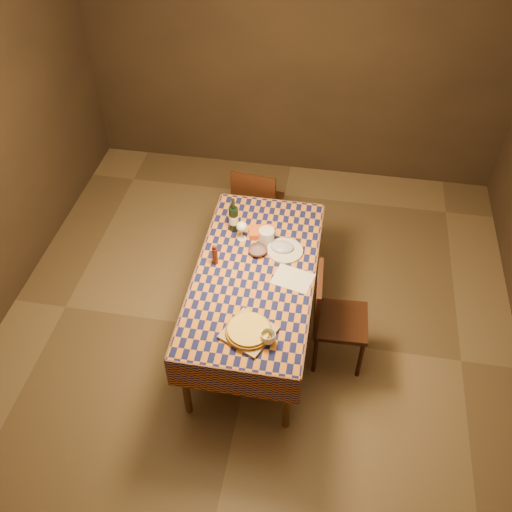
{
  "coord_description": "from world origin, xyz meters",
  "views": [
    {
      "loc": [
        0.52,
        -3.03,
        3.99
      ],
      "look_at": [
        0.0,
        0.05,
        0.9
      ],
      "focal_mm": 40.0,
      "sensor_mm": 36.0,
      "label": 1
    }
  ],
  "objects_px": {
    "dining_table": "(255,279)",
    "cutting_board": "(249,332)",
    "pizza": "(249,330)",
    "wine_bottle": "(234,218)",
    "chair_far": "(256,203)",
    "white_plate": "(285,251)",
    "bowl": "(258,251)",
    "chair_right": "(331,314)"
  },
  "relations": [
    {
      "from": "dining_table",
      "to": "pizza",
      "type": "xyz_separation_m",
      "value": [
        0.06,
        -0.6,
        0.11
      ]
    },
    {
      "from": "chair_right",
      "to": "dining_table",
      "type": "bearing_deg",
      "value": 169.51
    },
    {
      "from": "bowl",
      "to": "dining_table",
      "type": "bearing_deg",
      "value": -86.37
    },
    {
      "from": "chair_far",
      "to": "chair_right",
      "type": "xyz_separation_m",
      "value": [
        0.81,
        -1.25,
        0.0
      ]
    },
    {
      "from": "wine_bottle",
      "to": "white_plate",
      "type": "height_order",
      "value": "wine_bottle"
    },
    {
      "from": "pizza",
      "to": "white_plate",
      "type": "bearing_deg",
      "value": 80.71
    },
    {
      "from": "white_plate",
      "to": "pizza",
      "type": "bearing_deg",
      "value": -99.29
    },
    {
      "from": "chair_right",
      "to": "chair_far",
      "type": "bearing_deg",
      "value": 122.85
    },
    {
      "from": "pizza",
      "to": "white_plate",
      "type": "relative_size",
      "value": 1.16
    },
    {
      "from": "white_plate",
      "to": "wine_bottle",
      "type": "bearing_deg",
      "value": 157.12
    },
    {
      "from": "chair_far",
      "to": "chair_right",
      "type": "relative_size",
      "value": 1.0
    },
    {
      "from": "cutting_board",
      "to": "wine_bottle",
      "type": "relative_size",
      "value": 0.99
    },
    {
      "from": "pizza",
      "to": "white_plate",
      "type": "xyz_separation_m",
      "value": [
        0.14,
        0.87,
        -0.03
      ]
    },
    {
      "from": "dining_table",
      "to": "chair_far",
      "type": "xyz_separation_m",
      "value": [
        -0.18,
        1.14,
        -0.17
      ]
    },
    {
      "from": "pizza",
      "to": "chair_right",
      "type": "relative_size",
      "value": 0.37
    },
    {
      "from": "pizza",
      "to": "wine_bottle",
      "type": "xyz_separation_m",
      "value": [
        -0.32,
        1.06,
        0.08
      ]
    },
    {
      "from": "cutting_board",
      "to": "bowl",
      "type": "distance_m",
      "value": 0.82
    },
    {
      "from": "cutting_board",
      "to": "wine_bottle",
      "type": "bearing_deg",
      "value": 106.65
    },
    {
      "from": "dining_table",
      "to": "chair_right",
      "type": "xyz_separation_m",
      "value": [
        0.63,
        -0.12,
        -0.17
      ]
    },
    {
      "from": "pizza",
      "to": "chair_right",
      "type": "xyz_separation_m",
      "value": [
        0.57,
        0.48,
        -0.28
      ]
    },
    {
      "from": "dining_table",
      "to": "bowl",
      "type": "height_order",
      "value": "bowl"
    },
    {
      "from": "wine_bottle",
      "to": "chair_far",
      "type": "distance_m",
      "value": 0.77
    },
    {
      "from": "dining_table",
      "to": "cutting_board",
      "type": "relative_size",
      "value": 5.75
    },
    {
      "from": "cutting_board",
      "to": "bowl",
      "type": "relative_size",
      "value": 2.07
    },
    {
      "from": "chair_far",
      "to": "pizza",
      "type": "bearing_deg",
      "value": -82.12
    },
    {
      "from": "dining_table",
      "to": "chair_far",
      "type": "distance_m",
      "value": 1.16
    },
    {
      "from": "cutting_board",
      "to": "white_plate",
      "type": "height_order",
      "value": "cutting_board"
    },
    {
      "from": "cutting_board",
      "to": "bowl",
      "type": "bearing_deg",
      "value": 95.04
    },
    {
      "from": "cutting_board",
      "to": "pizza",
      "type": "relative_size",
      "value": 0.94
    },
    {
      "from": "cutting_board",
      "to": "chair_far",
      "type": "bearing_deg",
      "value": 97.88
    },
    {
      "from": "cutting_board",
      "to": "pizza",
      "type": "height_order",
      "value": "pizza"
    },
    {
      "from": "dining_table",
      "to": "pizza",
      "type": "relative_size",
      "value": 5.42
    },
    {
      "from": "bowl",
      "to": "white_plate",
      "type": "height_order",
      "value": "bowl"
    },
    {
      "from": "dining_table",
      "to": "cutting_board",
      "type": "xyz_separation_m",
      "value": [
        0.06,
        -0.6,
        0.09
      ]
    },
    {
      "from": "cutting_board",
      "to": "chair_far",
      "type": "relative_size",
      "value": 0.34
    },
    {
      "from": "bowl",
      "to": "wine_bottle",
      "type": "relative_size",
      "value": 0.48
    },
    {
      "from": "pizza",
      "to": "chair_far",
      "type": "xyz_separation_m",
      "value": [
        -0.24,
        1.73,
        -0.28
      ]
    },
    {
      "from": "bowl",
      "to": "chair_far",
      "type": "xyz_separation_m",
      "value": [
        -0.17,
        0.92,
        -0.27
      ]
    },
    {
      "from": "dining_table",
      "to": "bowl",
      "type": "xyz_separation_m",
      "value": [
        -0.01,
        0.22,
        0.1
      ]
    },
    {
      "from": "dining_table",
      "to": "chair_right",
      "type": "bearing_deg",
      "value": -10.49
    },
    {
      "from": "bowl",
      "to": "chair_far",
      "type": "distance_m",
      "value": 0.97
    },
    {
      "from": "dining_table",
      "to": "chair_right",
      "type": "relative_size",
      "value": 1.98
    }
  ]
}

